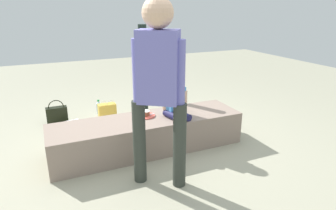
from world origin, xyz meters
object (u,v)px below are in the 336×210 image
cake_plate (145,114)px  gift_bag (107,114)px  water_bottle_far_side (99,108)px  handbag_black_leather (57,115)px  water_bottle_near_gift (183,117)px  party_cup_red (99,135)px  cake_box_white (73,128)px  child_seated (175,97)px  adult_standing (158,79)px

cake_plate → gift_bag: size_ratio=0.66×
water_bottle_far_side → handbag_black_leather: 0.60m
gift_bag → water_bottle_far_side: bearing=94.7°
cake_plate → water_bottle_near_gift: (0.68, 0.42, -0.29)m
party_cup_red → cake_box_white: 0.45m
cake_plate → gift_bag: bearing=107.2°
water_bottle_far_side → party_cup_red: water_bottle_far_side is taller
child_seated → cake_box_white: child_seated is taller
cake_plate → water_bottle_far_side: 1.31m
adult_standing → water_bottle_far_side: size_ratio=7.08×
handbag_black_leather → water_bottle_far_side: bearing=10.4°
gift_bag → party_cup_red: (-0.21, -0.43, -0.09)m
cake_plate → cake_box_white: bearing=133.7°
cake_box_white → handbag_black_leather: 0.42m
cake_plate → water_bottle_far_side: bearing=103.0°
water_bottle_near_gift → cake_box_white: bearing=166.4°
child_seated → water_bottle_far_side: bearing=114.1°
adult_standing → party_cup_red: size_ratio=14.47×
adult_standing → child_seated: bearing=54.4°
water_bottle_far_side → handbag_black_leather: handbag_black_leather is taller
water_bottle_far_side → cake_box_white: bearing=-131.3°
child_seated → cake_box_white: 1.45m
child_seated → party_cup_red: 1.06m
child_seated → party_cup_red: size_ratio=4.35×
adult_standing → cake_box_white: size_ratio=4.77×
child_seated → gift_bag: bearing=121.6°
gift_bag → water_bottle_far_side: size_ratio=1.49×
water_bottle_near_gift → gift_bag: bearing=156.8°
water_bottle_near_gift → water_bottle_far_side: size_ratio=0.98×
party_cup_red → cake_plate: bearing=-40.0°
cake_box_white → water_bottle_near_gift: bearing=-13.6°
adult_standing → gift_bag: (-0.13, 1.56, -0.82)m
adult_standing → cake_plate: adult_standing is taller
child_seated → water_bottle_far_side: size_ratio=2.13×
adult_standing → handbag_black_leather: bearing=111.8°
water_bottle_far_side → party_cup_red: 0.88m
water_bottle_far_side → party_cup_red: size_ratio=2.04×
child_seated → adult_standing: bearing=-125.6°
cake_box_white → adult_standing: bearing=-68.4°
water_bottle_near_gift → cake_box_white: size_ratio=0.66×
cake_plate → water_bottle_far_side: cake_plate is taller
gift_bag → cake_box_white: 0.48m
adult_standing → handbag_black_leather: adult_standing is taller
gift_bag → party_cup_red: size_ratio=3.04×
child_seated → cake_box_white: size_ratio=1.43×
cake_box_white → handbag_black_leather: handbag_black_leather is taller
adult_standing → handbag_black_leather: 2.19m
party_cup_red → water_bottle_near_gift: bearing=1.5°
gift_bag → handbag_black_leather: (-0.62, 0.32, -0.02)m
water_bottle_near_gift → child_seated: bearing=-124.4°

